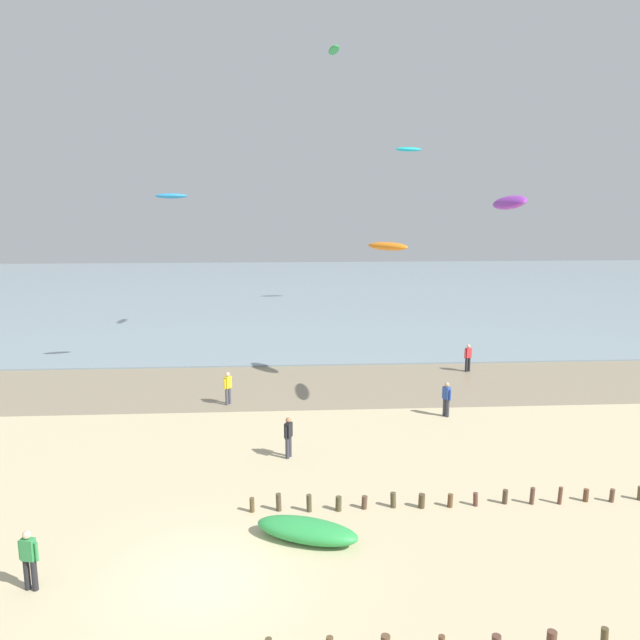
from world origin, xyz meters
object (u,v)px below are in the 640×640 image
object	(u,v)px
person_nearest_camera	(288,436)
person_left_flank	(29,558)
kite_aloft_5	(509,202)
grounded_kite	(307,530)
kite_aloft_6	(409,149)
kite_aloft_4	(334,50)
kite_aloft_0	(172,196)
person_by_waterline	(468,357)
person_right_flank	(228,387)
kite_aloft_2	(388,246)
person_mid_beach	(446,398)

from	to	relation	value
person_nearest_camera	person_left_flank	size ratio (longest dim) A/B	1.00
person_left_flank	kite_aloft_5	bearing A→B (deg)	34.66
grounded_kite	kite_aloft_6	size ratio (longest dim) A/B	1.28
person_nearest_camera	kite_aloft_4	xyz separation A→B (m)	(3.36, 19.01, 19.15)
kite_aloft_0	person_by_waterline	bearing A→B (deg)	-14.91
grounded_kite	kite_aloft_4	world-z (taller)	kite_aloft_4
person_right_flank	kite_aloft_6	bearing A→B (deg)	62.70
person_by_waterline	kite_aloft_2	world-z (taller)	kite_aloft_2
kite_aloft_6	person_left_flank	bearing A→B (deg)	-119.56
kite_aloft_4	kite_aloft_6	xyz separation A→B (m)	(8.55, 16.83, -4.81)
person_left_flank	kite_aloft_2	bearing A→B (deg)	54.96
person_nearest_camera	kite_aloft_0	distance (m)	17.22
person_nearest_camera	kite_aloft_5	size ratio (longest dim) A/B	0.56
person_left_flank	kite_aloft_2	distance (m)	22.85
person_by_waterline	kite_aloft_0	distance (m)	20.10
person_nearest_camera	person_mid_beach	distance (m)	8.89
person_by_waterline	person_right_flank	world-z (taller)	same
kite_aloft_2	person_mid_beach	bearing A→B (deg)	-15.14
person_left_flank	grounded_kite	world-z (taller)	person_left_flank
person_right_flank	person_mid_beach	bearing A→B (deg)	-12.90
person_by_waterline	person_left_flank	bearing A→B (deg)	-131.27
person_mid_beach	kite_aloft_0	bearing A→B (deg)	149.82
grounded_kite	kite_aloft_5	xyz separation A→B (m)	(9.33, 9.61, 9.89)
person_nearest_camera	person_by_waterline	distance (m)	16.64
person_nearest_camera	kite_aloft_4	bearing A→B (deg)	79.98
person_mid_beach	person_right_flank	xyz separation A→B (m)	(-10.71, 2.45, 0.00)
person_left_flank	kite_aloft_0	size ratio (longest dim) A/B	0.95
person_nearest_camera	person_right_flank	size ratio (longest dim) A/B	1.00
kite_aloft_4	kite_aloft_6	size ratio (longest dim) A/B	0.87
person_mid_beach	grounded_kite	world-z (taller)	person_mid_beach
person_right_flank	kite_aloft_5	world-z (taller)	kite_aloft_5
kite_aloft_5	person_nearest_camera	bearing A→B (deg)	106.38
person_by_waterline	kite_aloft_6	bearing A→B (deg)	88.15
kite_aloft_0	person_mid_beach	bearing A→B (deg)	-43.98
person_mid_beach	person_by_waterline	world-z (taller)	same
person_mid_beach	kite_aloft_6	xyz separation A→B (m)	(4.22, 31.38, 14.34)
person_left_flank	person_mid_beach	bearing A→B (deg)	41.02
person_mid_beach	kite_aloft_0	xyz separation A→B (m)	(-14.15, 8.23, 9.69)
person_right_flank	kite_aloft_6	size ratio (longest dim) A/B	0.67
person_right_flank	kite_aloft_4	distance (m)	23.53
kite_aloft_5	person_by_waterline	bearing A→B (deg)	-10.68
kite_aloft_2	person_right_flank	bearing A→B (deg)	-111.04
person_nearest_camera	kite_aloft_6	world-z (taller)	kite_aloft_6
person_left_flank	kite_aloft_2	world-z (taller)	kite_aloft_2
person_right_flank	grounded_kite	xyz separation A→B (m)	(3.52, -13.20, -0.59)
person_nearest_camera	grounded_kite	world-z (taller)	person_nearest_camera
person_left_flank	kite_aloft_0	bearing A→B (deg)	88.65
person_by_waterline	kite_aloft_2	xyz separation A→B (m)	(-5.61, -2.81, 6.98)
grounded_kite	person_right_flank	bearing A→B (deg)	126.95
grounded_kite	kite_aloft_0	world-z (taller)	kite_aloft_0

